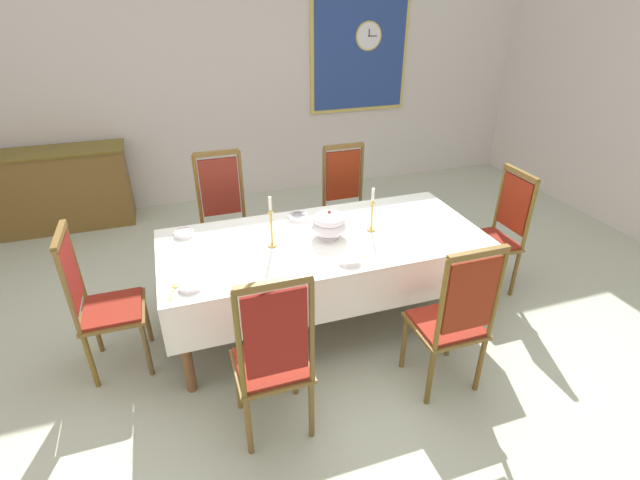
{
  "coord_description": "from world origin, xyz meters",
  "views": [
    {
      "loc": [
        -1.0,
        -2.81,
        2.45
      ],
      "look_at": [
        -0.05,
        0.02,
        0.82
      ],
      "focal_mm": 26.14,
      "sensor_mm": 36.0,
      "label": 1
    }
  ],
  "objects_px": {
    "mounted_clock": "(368,36)",
    "bowl_far_left": "(184,233)",
    "dining_table": "(323,247)",
    "framed_painting": "(360,51)",
    "candlestick_east": "(372,214)",
    "bowl_near_left": "(350,260)",
    "spoon_primary": "(363,257)",
    "sideboard": "(62,189)",
    "chair_head_west": "(100,301)",
    "candlestick_west": "(271,226)",
    "chair_south_b": "(453,318)",
    "soup_tureen": "(329,224)",
    "chair_south_a": "(273,358)",
    "chair_north_a": "(225,219)",
    "bowl_near_right": "(190,286)",
    "bowl_far_right": "(298,216)",
    "spoon_secondary": "(174,288)",
    "chair_head_east": "(497,232)",
    "chair_north_b": "(347,204)"
  },
  "relations": [
    {
      "from": "dining_table",
      "to": "framed_painting",
      "type": "bearing_deg",
      "value": 62.96
    },
    {
      "from": "spoon_primary",
      "to": "sideboard",
      "type": "height_order",
      "value": "sideboard"
    },
    {
      "from": "bowl_near_right",
      "to": "mounted_clock",
      "type": "bearing_deg",
      "value": 51.34
    },
    {
      "from": "chair_head_west",
      "to": "bowl_far_left",
      "type": "height_order",
      "value": "chair_head_west"
    },
    {
      "from": "chair_head_west",
      "to": "candlestick_west",
      "type": "xyz_separation_m",
      "value": [
        1.21,
        0.0,
        0.37
      ]
    },
    {
      "from": "chair_south_a",
      "to": "mounted_clock",
      "type": "bearing_deg",
      "value": 60.07
    },
    {
      "from": "soup_tureen",
      "to": "candlestick_west",
      "type": "bearing_deg",
      "value": 180.0
    },
    {
      "from": "chair_head_east",
      "to": "spoon_primary",
      "type": "height_order",
      "value": "chair_head_east"
    },
    {
      "from": "dining_table",
      "to": "soup_tureen",
      "type": "height_order",
      "value": "soup_tureen"
    },
    {
      "from": "chair_head_east",
      "to": "spoon_primary",
      "type": "bearing_deg",
      "value": 104.35
    },
    {
      "from": "bowl_far_left",
      "to": "mounted_clock",
      "type": "bearing_deg",
      "value": 44.05
    },
    {
      "from": "bowl_far_right",
      "to": "chair_head_west",
      "type": "bearing_deg",
      "value": -166.06
    },
    {
      "from": "chair_head_west",
      "to": "sideboard",
      "type": "height_order",
      "value": "chair_head_west"
    },
    {
      "from": "candlestick_east",
      "to": "bowl_near_left",
      "type": "xyz_separation_m",
      "value": [
        -0.33,
        -0.4,
        -0.12
      ]
    },
    {
      "from": "bowl_far_left",
      "to": "sideboard",
      "type": "xyz_separation_m",
      "value": [
        -1.21,
        2.21,
        -0.35
      ]
    },
    {
      "from": "chair_north_a",
      "to": "spoon_secondary",
      "type": "xyz_separation_m",
      "value": [
        -0.48,
        -1.28,
        0.19
      ]
    },
    {
      "from": "spoon_primary",
      "to": "chair_south_a",
      "type": "bearing_deg",
      "value": -144.18
    },
    {
      "from": "chair_south_a",
      "to": "chair_north_a",
      "type": "relative_size",
      "value": 1.0
    },
    {
      "from": "mounted_clock",
      "to": "bowl_far_left",
      "type": "bearing_deg",
      "value": -135.95
    },
    {
      "from": "dining_table",
      "to": "chair_south_b",
      "type": "distance_m",
      "value": 1.1
    },
    {
      "from": "dining_table",
      "to": "bowl_near_left",
      "type": "distance_m",
      "value": 0.41
    },
    {
      "from": "bowl_near_left",
      "to": "mounted_clock",
      "type": "relative_size",
      "value": 0.46
    },
    {
      "from": "chair_south_b",
      "to": "candlestick_east",
      "type": "relative_size",
      "value": 3.29
    },
    {
      "from": "candlestick_west",
      "to": "candlestick_east",
      "type": "height_order",
      "value": "candlestick_west"
    },
    {
      "from": "chair_north_b",
      "to": "bowl_near_left",
      "type": "bearing_deg",
      "value": 69.16
    },
    {
      "from": "chair_head_east",
      "to": "candlestick_east",
      "type": "distance_m",
      "value": 1.27
    },
    {
      "from": "chair_south_b",
      "to": "bowl_near_left",
      "type": "bearing_deg",
      "value": 133.13
    },
    {
      "from": "candlestick_east",
      "to": "spoon_primary",
      "type": "relative_size",
      "value": 1.96
    },
    {
      "from": "sideboard",
      "to": "chair_head_west",
      "type": "bearing_deg",
      "value": 103.03
    },
    {
      "from": "bowl_near_right",
      "to": "bowl_far_left",
      "type": "height_order",
      "value": "bowl_far_left"
    },
    {
      "from": "chair_south_b",
      "to": "candlestick_west",
      "type": "height_order",
      "value": "candlestick_west"
    },
    {
      "from": "spoon_primary",
      "to": "sideboard",
      "type": "bearing_deg",
      "value": 128.67
    },
    {
      "from": "chair_north_b",
      "to": "spoon_primary",
      "type": "relative_size",
      "value": 6.42
    },
    {
      "from": "chair_south_b",
      "to": "chair_head_west",
      "type": "distance_m",
      "value": 2.37
    },
    {
      "from": "soup_tureen",
      "to": "framed_painting",
      "type": "distance_m",
      "value": 3.27
    },
    {
      "from": "chair_north_a",
      "to": "chair_head_east",
      "type": "relative_size",
      "value": 1.08
    },
    {
      "from": "candlestick_east",
      "to": "framed_painting",
      "type": "xyz_separation_m",
      "value": [
        1.05,
        2.83,
        0.82
      ]
    },
    {
      "from": "candlestick_west",
      "to": "bowl_near_right",
      "type": "relative_size",
      "value": 2.61
    },
    {
      "from": "soup_tureen",
      "to": "bowl_far_left",
      "type": "xyz_separation_m",
      "value": [
        -1.04,
        0.37,
        -0.09
      ]
    },
    {
      "from": "chair_south_b",
      "to": "chair_north_b",
      "type": "xyz_separation_m",
      "value": [
        0.0,
        1.87,
        -0.0
      ]
    },
    {
      "from": "chair_south_a",
      "to": "bowl_far_right",
      "type": "bearing_deg",
      "value": 68.02
    },
    {
      "from": "chair_north_b",
      "to": "candlestick_east",
      "type": "height_order",
      "value": "chair_north_b"
    },
    {
      "from": "chair_head_west",
      "to": "chair_head_east",
      "type": "height_order",
      "value": "chair_head_west"
    },
    {
      "from": "chair_head_east",
      "to": "framed_painting",
      "type": "xyz_separation_m",
      "value": [
        -0.16,
        2.83,
        1.17
      ]
    },
    {
      "from": "spoon_secondary",
      "to": "chair_head_west",
      "type": "bearing_deg",
      "value": 160.37
    },
    {
      "from": "dining_table",
      "to": "soup_tureen",
      "type": "bearing_deg",
      "value": -0.0
    },
    {
      "from": "chair_south_a",
      "to": "bowl_near_left",
      "type": "relative_size",
      "value": 7.62
    },
    {
      "from": "mounted_clock",
      "to": "framed_painting",
      "type": "bearing_deg",
      "value": 174.77
    },
    {
      "from": "chair_north_a",
      "to": "chair_south_b",
      "type": "height_order",
      "value": "chair_north_a"
    },
    {
      "from": "bowl_near_right",
      "to": "soup_tureen",
      "type": "bearing_deg",
      "value": 19.22
    }
  ]
}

